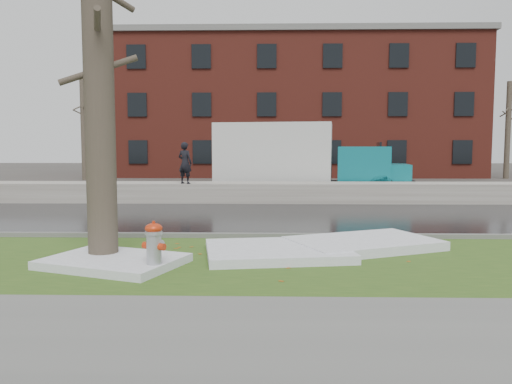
{
  "coord_description": "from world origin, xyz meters",
  "views": [
    {
      "loc": [
        -0.1,
        -10.07,
        2.04
      ],
      "look_at": [
        -0.39,
        1.82,
        1.0
      ],
      "focal_mm": 35.0,
      "sensor_mm": 36.0,
      "label": 1
    }
  ],
  "objects_px": {
    "tree": "(99,74)",
    "worker": "(185,163)",
    "fire_hydrant": "(154,245)",
    "box_truck": "(297,158)"
  },
  "relations": [
    {
      "from": "box_truck",
      "to": "worker",
      "type": "distance_m",
      "value": 5.23
    },
    {
      "from": "fire_hydrant",
      "to": "worker",
      "type": "height_order",
      "value": "worker"
    },
    {
      "from": "fire_hydrant",
      "to": "box_truck",
      "type": "xyz_separation_m",
      "value": [
        3.06,
        13.32,
        1.16
      ]
    },
    {
      "from": "tree",
      "to": "worker",
      "type": "relative_size",
      "value": 4.29
    },
    {
      "from": "worker",
      "to": "tree",
      "type": "bearing_deg",
      "value": 115.15
    },
    {
      "from": "fire_hydrant",
      "to": "tree",
      "type": "bearing_deg",
      "value": 165.55
    },
    {
      "from": "fire_hydrant",
      "to": "worker",
      "type": "bearing_deg",
      "value": 120.37
    },
    {
      "from": "box_truck",
      "to": "tree",
      "type": "bearing_deg",
      "value": -100.6
    },
    {
      "from": "tree",
      "to": "worker",
      "type": "distance_m",
      "value": 9.59
    },
    {
      "from": "tree",
      "to": "box_truck",
      "type": "relative_size",
      "value": 0.69
    }
  ]
}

